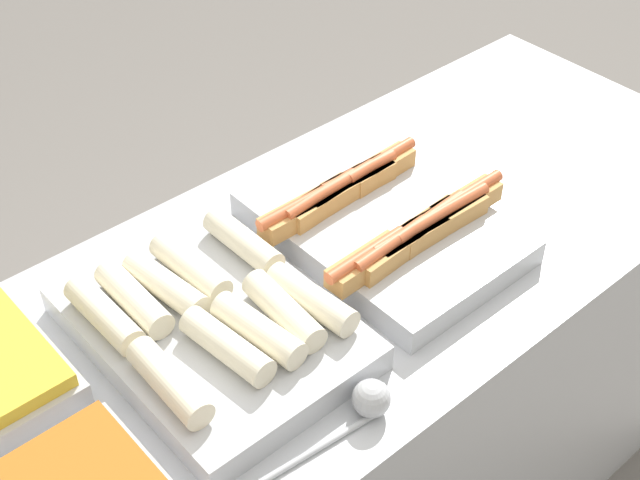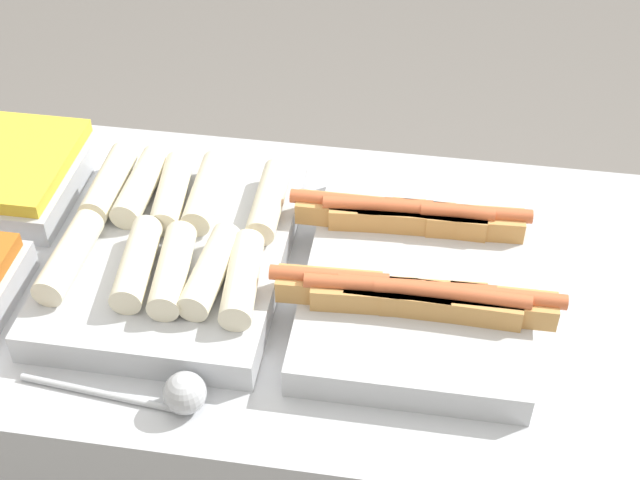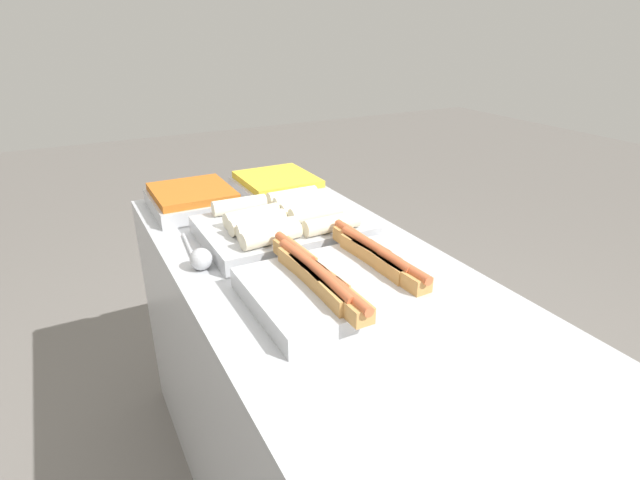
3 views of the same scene
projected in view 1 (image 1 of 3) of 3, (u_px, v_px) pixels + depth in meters
name	position (u px, v px, depth m)	size (l,w,h in m)	color
counter	(348.00, 409.00, 1.86)	(1.71, 0.70, 0.86)	#B7BABF
tray_hotdogs	(382.00, 222.00, 1.59)	(0.42, 0.47, 0.10)	#B7BABF
tray_wraps	(211.00, 321.00, 1.40)	(0.35, 0.47, 0.10)	#B7BABF
serving_spoon_near	(365.00, 404.00, 1.29)	(0.27, 0.06, 0.06)	#B2B5BA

